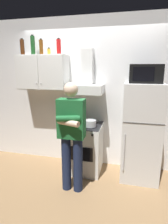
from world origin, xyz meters
name	(u,v)px	position (x,y,z in m)	size (l,w,h in m)	color
ground_plane	(84,177)	(0.00, 0.00, 0.00)	(7.00, 7.00, 0.00)	olive
back_wall_tiled	(91,94)	(0.00, 0.60, 1.35)	(4.80, 0.10, 2.70)	white
upper_cabinet	(43,72)	(-0.85, 0.37, 1.75)	(0.90, 0.37, 0.60)	white
stove_oven	(85,147)	(-0.05, 0.25, 0.43)	(0.60, 0.62, 0.87)	white
range_hood	(86,82)	(-0.05, 0.38, 1.60)	(0.60, 0.44, 0.75)	white
refrigerator	(141,132)	(0.90, 0.25, 0.80)	(0.60, 0.62, 1.60)	silver
microwave	(145,74)	(0.90, 0.27, 1.74)	(0.48, 0.37, 0.28)	black
person_standing	(71,134)	(-0.10, -0.36, 0.90)	(0.38, 0.33, 1.64)	#192342
cooking_pot	(90,123)	(0.08, 0.13, 0.93)	(0.29, 0.19, 0.11)	#B7BABF
bottle_rum_dark	(22,47)	(-1.21, 0.35, 2.18)	(0.07, 0.07, 0.28)	#47230F
bottle_soda_red	(59,47)	(-0.54, 0.39, 2.18)	(0.08, 0.08, 0.27)	red
bottle_beer_brown	(41,47)	(-0.84, 0.35, 2.18)	(0.07, 0.07, 0.27)	brown
bottle_wine_green	(33,46)	(-1.04, 0.42, 2.22)	(0.08, 0.08, 0.35)	#19471E
bottle_spice_jar	(49,52)	(-0.72, 0.40, 2.10)	(0.06, 0.06, 0.12)	gold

